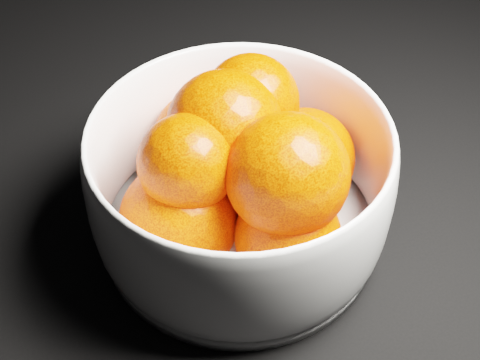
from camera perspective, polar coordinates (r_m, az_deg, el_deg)
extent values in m
cube|color=black|center=(0.49, -11.77, -14.06)|extent=(3.00, 3.00, 0.00)
cylinder|color=white|center=(0.54, 0.00, -4.15)|extent=(0.21, 0.21, 0.01)
sphere|color=#E53503|center=(0.53, 5.50, 1.86)|extent=(0.08, 0.08, 0.08)
sphere|color=#E53503|center=(0.54, -3.18, 3.54)|extent=(0.08, 0.08, 0.08)
sphere|color=#E53503|center=(0.48, -5.24, -3.44)|extent=(0.09, 0.09, 0.09)
sphere|color=#E53503|center=(0.47, 4.09, -4.79)|extent=(0.08, 0.08, 0.08)
sphere|color=#E53503|center=(0.50, 0.93, 6.64)|extent=(0.07, 0.07, 0.07)
sphere|color=#E53503|center=(0.46, -4.54, 1.46)|extent=(0.07, 0.07, 0.07)
sphere|color=#E53503|center=(0.45, 4.06, 0.46)|extent=(0.08, 0.08, 0.08)
sphere|color=#E53503|center=(0.48, -1.30, 4.43)|extent=(0.09, 0.09, 0.09)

